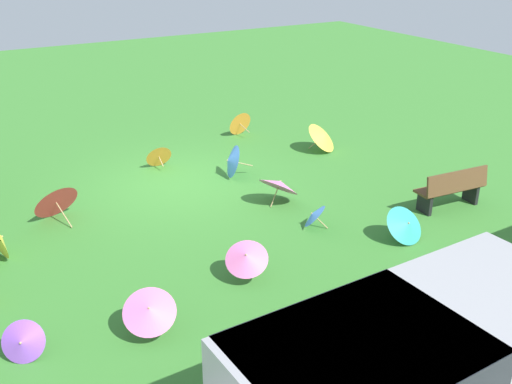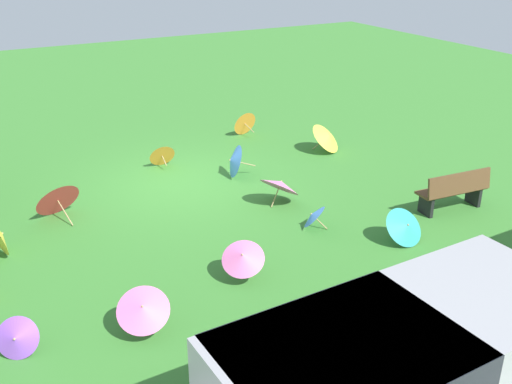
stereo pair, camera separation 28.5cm
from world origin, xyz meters
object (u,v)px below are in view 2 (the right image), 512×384
(parasol_red_0, at_px, (56,197))
(parasol_orange_1, at_px, (244,123))
(parasol_purple_0, at_px, (16,338))
(parasol_yellow_1, at_px, (328,137))
(parasol_pink_0, at_px, (243,257))
(parasol_orange_0, at_px, (162,154))
(parasol_pink_2, at_px, (143,308))
(parasol_blue_1, at_px, (313,216))
(van_dark, at_px, (394,367))
(parasol_blue_0, at_px, (233,161))
(parasol_pink_1, at_px, (280,184))
(parasol_teal_0, at_px, (406,226))
(park_bench, at_px, (454,190))

(parasol_red_0, bearing_deg, parasol_orange_1, -153.41)
(parasol_purple_0, distance_m, parasol_yellow_1, 9.95)
(parasol_pink_0, height_order, parasol_orange_0, parasol_pink_0)
(parasol_yellow_1, distance_m, parasol_pink_2, 8.71)
(parasol_pink_2, height_order, parasol_blue_1, parasol_pink_2)
(van_dark, height_order, parasol_pink_2, van_dark)
(parasol_pink_0, relative_size, parasol_yellow_1, 0.84)
(parasol_orange_0, distance_m, parasol_blue_1, 4.90)
(parasol_blue_1, bearing_deg, parasol_pink_2, 22.53)
(parasol_pink_0, xyz_separation_m, parasol_blue_1, (-2.13, -1.08, -0.19))
(parasol_orange_1, bearing_deg, parasol_blue_1, 75.58)
(parasol_orange_0, relative_size, parasol_blue_0, 0.76)
(parasol_pink_1, height_order, parasol_pink_2, parasol_pink_1)
(van_dark, distance_m, parasol_orange_0, 9.55)
(parasol_orange_1, xyz_separation_m, parasol_pink_2, (5.62, 7.63, 0.09))
(parasol_blue_0, distance_m, parasol_teal_0, 4.77)
(parasol_pink_1, xyz_separation_m, parasol_blue_1, (0.03, 1.33, -0.17))
(parasol_yellow_1, distance_m, parasol_blue_1, 4.57)
(van_dark, distance_m, park_bench, 6.62)
(van_dark, distance_m, parasol_orange_1, 11.38)
(parasol_pink_2, bearing_deg, parasol_orange_1, -126.36)
(parasol_purple_0, bearing_deg, parasol_yellow_1, -150.44)
(parasol_orange_0, xyz_separation_m, parasol_pink_2, (2.63, 6.37, 0.14))
(parasol_red_0, distance_m, parasol_blue_1, 5.30)
(van_dark, height_order, parasol_blue_0, van_dark)
(parasol_yellow_1, bearing_deg, parasol_red_0, 4.82)
(parasol_blue_0, relative_size, parasol_teal_0, 1.02)
(parasol_pink_0, bearing_deg, parasol_orange_1, -117.57)
(parasol_orange_0, bearing_deg, park_bench, 129.87)
(parasol_blue_0, bearing_deg, parasol_purple_0, 38.85)
(parasol_purple_0, bearing_deg, park_bench, -176.22)
(parasol_yellow_1, bearing_deg, parasol_pink_2, 37.30)
(parasol_yellow_1, bearing_deg, parasol_pink_0, 43.14)
(parasol_orange_0, relative_size, parasol_pink_1, 0.59)
(van_dark, relative_size, parasol_blue_0, 5.32)
(parasol_blue_0, relative_size, parasol_pink_1, 0.77)
(parasol_purple_0, bearing_deg, parasol_blue_0, -141.15)
(parasol_purple_0, distance_m, parasol_blue_1, 5.96)
(parasol_blue_0, height_order, parasol_red_0, parasol_red_0)
(parasol_blue_0, xyz_separation_m, parasol_pink_1, (-0.21, 1.88, 0.04))
(parasol_pink_1, distance_m, parasol_teal_0, 2.94)
(parasol_pink_2, bearing_deg, parasol_orange_0, -112.44)
(parasol_blue_0, relative_size, parasol_purple_0, 1.21)
(parasol_yellow_1, bearing_deg, parasol_orange_1, -60.77)
(parasol_red_0, relative_size, parasol_blue_1, 1.50)
(parasol_blue_0, bearing_deg, parasol_red_0, 3.20)
(parasol_yellow_1, bearing_deg, park_bench, 92.87)
(parasol_teal_0, distance_m, parasol_orange_1, 7.30)
(parasol_purple_0, xyz_separation_m, parasol_yellow_1, (-8.65, -4.91, 0.12))
(parasol_purple_0, height_order, parasol_yellow_1, parasol_yellow_1)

